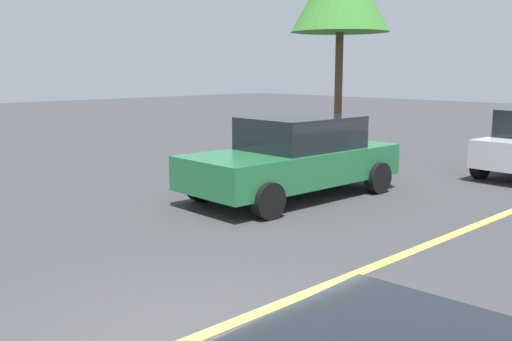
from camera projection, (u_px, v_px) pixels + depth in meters
The scene contains 3 objects.
ground_plane at pixel (193, 340), 5.46m from camera, with size 80.00×80.00×0.00m, color #38383A.
lane_marking_centre at pixel (378, 265), 7.51m from camera, with size 28.00×0.16×0.01m, color #E0D14C.
car_green_crossing at pixel (295, 157), 11.42m from camera, with size 4.58×2.16×1.58m.
Camera 1 is at (-3.12, -4.08, 2.50)m, focal length 40.92 mm.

